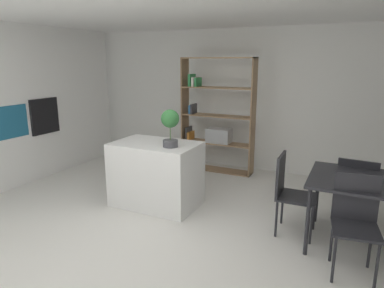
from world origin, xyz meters
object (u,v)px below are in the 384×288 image
potted_plant_on_island (170,124)px  dining_chair_island_side (289,188)px  open_bookshelf (215,120)px  dining_chair_near (355,216)px  kitchen_island (156,174)px  dining_chair_far (357,185)px  built_in_oven (45,116)px  dining_table (359,186)px

potted_plant_on_island → dining_chair_island_side: potted_plant_on_island is taller
potted_plant_on_island → open_bookshelf: (-0.15, 1.93, -0.25)m
dining_chair_near → dining_chair_island_side: bearing=137.3°
kitchen_island → dining_chair_far: 2.60m
built_in_oven → kitchen_island: bearing=-5.9°
kitchen_island → dining_chair_near: bearing=-11.7°
built_in_oven → dining_chair_island_side: built_in_oven is taller
dining_chair_near → dining_table: bearing=81.3°
kitchen_island → dining_table: size_ratio=1.16×
kitchen_island → dining_table: bearing=-0.3°
open_bookshelf → dining_chair_island_side: 2.54m
open_bookshelf → dining_chair_near: bearing=-44.5°
dining_chair_far → dining_chair_island_side: (-0.72, -0.53, 0.02)m
kitchen_island → dining_chair_far: (2.55, 0.51, 0.08)m
dining_chair_far → open_bookshelf: bearing=-23.8°
dining_table → dining_chair_far: 0.55m
kitchen_island → dining_chair_island_side: dining_chair_island_side is taller
dining_chair_far → built_in_oven: bearing=8.0°
dining_chair_near → dining_chair_island_side: size_ratio=1.01×
potted_plant_on_island → dining_chair_island_side: size_ratio=0.52×
open_bookshelf → kitchen_island: bearing=-94.4°
dining_chair_near → kitchen_island: bearing=161.0°
dining_chair_far → dining_chair_near: 1.04m
dining_chair_far → dining_chair_island_side: size_ratio=0.92×
open_bookshelf → dining_table: open_bookshelf is taller
open_bookshelf → dining_chair_island_side: bearing=-47.6°
potted_plant_on_island → dining_chair_far: bearing=15.0°
open_bookshelf → dining_table: bearing=-37.4°
dining_table → dining_chair_island_side: dining_chair_island_side is taller
built_in_oven → dining_chair_far: built_in_oven is taller
dining_chair_near → dining_chair_island_side: dining_chair_near is taller
built_in_oven → dining_chair_far: (4.94, 0.27, -0.54)m
built_in_oven → dining_chair_near: bearing=-8.9°
potted_plant_on_island → dining_chair_near: (2.25, -0.43, -0.64)m
kitchen_island → dining_chair_far: kitchen_island is taller
open_bookshelf → dining_table: size_ratio=2.05×
potted_plant_on_island → open_bookshelf: 1.95m
dining_chair_far → dining_chair_near: size_ratio=0.91×
potted_plant_on_island → dining_chair_island_side: (1.54, 0.08, -0.65)m
open_bookshelf → dining_chair_island_side: (1.69, -1.85, -0.40)m
open_bookshelf → dining_chair_far: size_ratio=2.38×
built_in_oven → dining_table: (4.95, -0.26, -0.38)m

